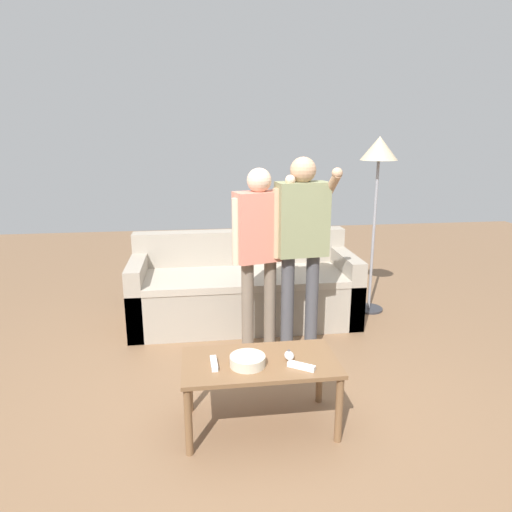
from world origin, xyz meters
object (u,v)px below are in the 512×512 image
Objects in this scene: player_center at (259,241)px; game_remote_wand_spare at (214,363)px; floor_lamp at (378,161)px; player_right at (302,234)px; couch at (244,290)px; coffee_table at (260,370)px; game_remote_wand_near at (248,362)px; game_remote_wand_far at (301,366)px; snack_bowl at (248,361)px; game_remote_nunchuk at (289,356)px.

game_remote_wand_spare is (-0.41, -1.00, -0.49)m from player_center.
floor_lamp reaches higher than player_right.
couch is 2.27× the size of coffee_table.
couch is 1.76m from floor_lamp.
player_center is at bearing 78.48° from game_remote_wand_near.
couch is at bearing 116.44° from player_right.
coffee_table is at bearing -115.94° from player_right.
couch reaches higher than game_remote_wand_spare.
game_remote_wand_far is (-1.16, -1.88, -1.04)m from floor_lamp.
snack_bowl is at bearing -101.75° from player_center.
player_center is at bearing 67.87° from game_remote_wand_spare.
coffee_table is (-0.09, -1.69, 0.08)m from couch.
couch is at bearing 92.94° from game_remote_nunchuk.
floor_lamp reaches higher than snack_bowl.
floor_lamp is at bearing 55.70° from game_remote_nunchuk.
snack_bowl is 1.24m from player_right.
coffee_table is 6.58× the size of game_remote_wand_near.
player_right reaches higher than player_center.
game_remote_wand_spare is at bearing 177.50° from game_remote_wand_near.
couch reaches higher than game_remote_wand_near.
coffee_table is 1.13m from player_center.
player_right is at bearing 61.42° from game_remote_wand_near.
game_remote_nunchuk is 0.45m from game_remote_wand_spare.
player_right is at bearing 64.06° from coffee_table.
player_right is (0.46, 0.94, 0.61)m from coffee_table.
game_remote_wand_far is (0.09, -1.10, -0.49)m from player_center.
game_remote_nunchuk is 0.63× the size of game_remote_wand_near.
game_remote_wand_near is at bearing -101.52° from player_center.
snack_bowl reaches higher than game_remote_wand_far.
game_remote_nunchuk is 0.06× the size of player_center.
floor_lamp is 1.57m from player_center.
coffee_table is 6.03× the size of game_remote_wand_spare.
snack_bowl is at bearing -118.57° from player_right.
coffee_table is at bearing 30.57° from snack_bowl.
player_center reaches higher than coffee_table.
player_right is 10.32× the size of game_remote_wand_spare.
player_center is (0.21, 1.02, 0.47)m from snack_bowl.
game_remote_wand_near is 0.92× the size of game_remote_wand_spare.
game_remote_wand_spare is (-1.65, -1.78, -1.04)m from floor_lamp.
game_remote_wand_near is (-0.53, -0.98, -0.54)m from player_right.
player_center reaches higher than game_remote_nunchuk.
player_center is (-1.24, -0.79, -0.55)m from floor_lamp.
floor_lamp is 2.64m from game_remote_wand_spare.
snack_bowl reaches higher than game_remote_nunchuk.
game_remote_wand_near is at bearing -155.05° from coffee_table.
floor_lamp is at bearing 32.26° from player_center.
snack_bowl is 0.12× the size of floor_lamp.
game_remote_wand_spare is at bearing -101.86° from couch.
coffee_table is at bearing -92.92° from couch.
player_center is 9.73× the size of game_remote_wand_far.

